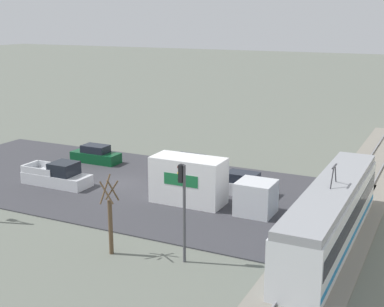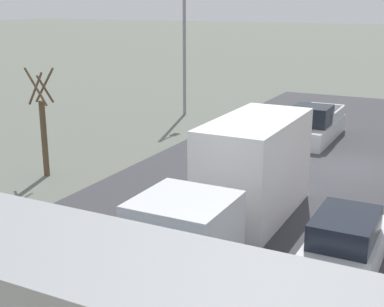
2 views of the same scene
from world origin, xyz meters
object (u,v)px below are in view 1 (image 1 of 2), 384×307
at_px(box_truck, 204,184).
at_px(street_tree, 110,219).
at_px(light_rail_tram, 331,215).
at_px(sedan_car_0, 96,155).
at_px(sedan_car_2, 243,185).
at_px(traffic_light_pole, 183,200).
at_px(sedan_car_1, 189,166).
at_px(pickup_truck, 58,176).

height_order(box_truck, street_tree, street_tree).
bearing_deg(box_truck, light_rail_tram, 74.28).
distance_m(light_rail_tram, sedan_car_0, 24.09).
relative_size(box_truck, sedan_car_2, 1.98).
distance_m(light_rail_tram, box_truck, 9.51).
xyz_separation_m(box_truck, traffic_light_pole, (8.28, 2.61, 1.90)).
bearing_deg(traffic_light_pole, sedan_car_2, -174.56).
height_order(light_rail_tram, box_truck, light_rail_tram).
bearing_deg(sedan_car_1, pickup_truck, -47.30).
distance_m(light_rail_tram, pickup_truck, 21.31).
height_order(light_rail_tram, sedan_car_0, light_rail_tram).
bearing_deg(traffic_light_pole, street_tree, -77.79).
distance_m(light_rail_tram, traffic_light_pole, 8.84).
xyz_separation_m(sedan_car_0, traffic_light_pole, (14.18, 15.99, 2.77)).
bearing_deg(sedan_car_1, sedan_car_0, -87.09).
bearing_deg(traffic_light_pole, pickup_truck, -116.95).
distance_m(pickup_truck, sedan_car_1, 10.59).
relative_size(box_truck, street_tree, 1.95).
xyz_separation_m(sedan_car_2, street_tree, (12.64, -2.89, 1.29)).
height_order(pickup_truck, sedan_car_0, pickup_truck).
xyz_separation_m(sedan_car_1, sedan_car_2, (2.87, 5.77, 0.00)).
relative_size(box_truck, pickup_truck, 1.59).
bearing_deg(light_rail_tram, street_tree, -58.08).
distance_m(pickup_truck, sedan_car_2, 14.22).
bearing_deg(pickup_truck, sedan_car_2, 107.66).
relative_size(light_rail_tram, sedan_car_2, 3.61).
distance_m(sedan_car_1, sedan_car_2, 6.44).
xyz_separation_m(sedan_car_0, sedan_car_1, (-0.46, 9.10, 0.02)).
bearing_deg(pickup_truck, light_rail_tram, 85.26).
height_order(sedan_car_0, street_tree, street_tree).
bearing_deg(sedan_car_2, traffic_light_pole, -174.56).
height_order(box_truck, sedan_car_2, box_truck).
bearing_deg(light_rail_tram, sedan_car_2, -128.41).
distance_m(box_truck, traffic_light_pole, 8.89).
height_order(pickup_truck, traffic_light_pole, traffic_light_pole).
relative_size(pickup_truck, street_tree, 1.23).
relative_size(sedan_car_1, traffic_light_pole, 0.84).
distance_m(sedan_car_0, street_tree, 19.28).
relative_size(box_truck, traffic_light_pole, 1.61).
distance_m(pickup_truck, sedan_car_0, 6.85).
relative_size(light_rail_tram, sedan_car_0, 3.56).
bearing_deg(box_truck, sedan_car_0, -113.80).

